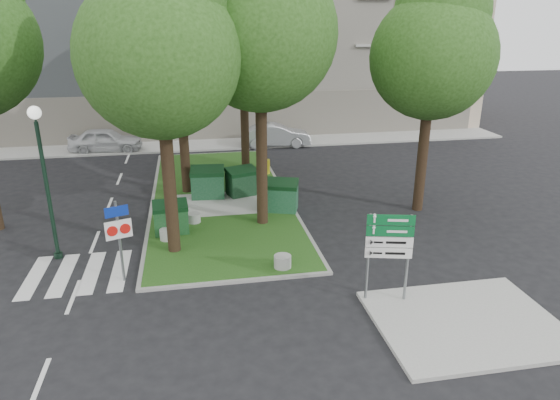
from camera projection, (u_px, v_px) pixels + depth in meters
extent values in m
plane|color=black|center=(222.00, 283.00, 15.93)|extent=(120.00, 120.00, 0.00)
cube|color=#204E16|center=(220.00, 197.00, 23.39)|extent=(6.00, 16.00, 0.12)
cube|color=gray|center=(220.00, 197.00, 23.39)|extent=(6.30, 16.30, 0.10)
cube|color=#999993|center=(466.00, 322.00, 13.79)|extent=(5.00, 4.00, 0.12)
cube|color=#999993|center=(201.00, 145.00, 33.00)|extent=(42.00, 3.00, 0.12)
cube|color=silver|center=(106.00, 271.00, 16.68)|extent=(5.00, 3.00, 0.01)
cube|color=#C4B293|center=(192.00, 18.00, 37.20)|extent=(41.00, 12.00, 16.00)
cylinder|color=black|center=(168.00, 171.00, 16.93)|extent=(0.44, 0.44, 6.16)
sphere|color=#204512|center=(159.00, 57.00, 15.65)|extent=(5.20, 5.20, 5.20)
cylinder|color=black|center=(262.00, 145.00, 19.28)|extent=(0.44, 0.44, 6.72)
sphere|color=#204512|center=(260.00, 34.00, 17.88)|extent=(5.60, 5.60, 5.60)
cylinder|color=black|center=(183.00, 134.00, 23.07)|extent=(0.44, 0.44, 5.88)
sphere|color=#204512|center=(178.00, 53.00, 21.84)|extent=(4.80, 4.80, 4.80)
sphere|color=#204512|center=(182.00, 13.00, 21.50)|extent=(3.60, 3.60, 3.60)
cylinder|color=black|center=(244.00, 108.00, 26.19)|extent=(0.44, 0.44, 7.00)
sphere|color=#204512|center=(242.00, 23.00, 24.73)|extent=(5.80, 5.80, 5.80)
cylinder|color=black|center=(424.00, 144.00, 21.07)|extent=(0.44, 0.44, 5.88)
sphere|color=#204512|center=(432.00, 57.00, 19.85)|extent=(5.00, 5.00, 5.00)
sphere|color=#204512|center=(442.00, 12.00, 19.50)|extent=(3.75, 3.75, 3.75)
cube|color=#113E18|center=(171.00, 220.00, 19.29)|extent=(1.34, 0.96, 1.01)
cube|color=black|center=(170.00, 206.00, 19.09)|extent=(1.39, 1.02, 0.29)
cube|color=#123E21|center=(208.00, 185.00, 23.08)|extent=(1.57, 1.13, 1.17)
cube|color=black|center=(207.00, 171.00, 22.84)|extent=(1.63, 1.20, 0.34)
cube|color=black|center=(242.00, 184.00, 23.40)|extent=(1.58, 1.30, 1.07)
cube|color=black|center=(242.00, 171.00, 23.19)|extent=(1.65, 1.37, 0.31)
cube|color=#16492A|center=(281.00, 198.00, 21.52)|extent=(1.62, 1.34, 1.10)
cube|color=black|center=(281.00, 184.00, 21.30)|extent=(1.69, 1.42, 0.32)
cylinder|color=#A5A5A0|center=(167.00, 234.00, 18.74)|extent=(0.56, 0.56, 0.40)
cylinder|color=#9B9B96|center=(283.00, 261.00, 16.64)|extent=(0.58, 0.58, 0.42)
cylinder|color=gray|center=(194.00, 218.00, 20.32)|extent=(0.53, 0.53, 0.38)
cylinder|color=gold|center=(266.00, 166.00, 26.67)|extent=(0.43, 0.43, 0.75)
cylinder|color=black|center=(48.00, 193.00, 16.80)|extent=(0.14, 0.14, 4.85)
cylinder|color=black|center=(58.00, 255.00, 17.60)|extent=(0.29, 0.29, 0.19)
sphere|color=white|center=(34.00, 113.00, 15.87)|extent=(0.43, 0.43, 0.43)
cylinder|color=slate|center=(120.00, 242.00, 15.62)|extent=(0.11, 0.11, 2.74)
cube|color=navy|center=(116.00, 211.00, 15.26)|extent=(0.68, 0.29, 0.33)
cube|color=white|center=(118.00, 229.00, 15.47)|extent=(0.79, 0.32, 0.60)
cylinder|color=red|center=(112.00, 230.00, 15.43)|extent=(0.32, 0.14, 0.33)
cylinder|color=red|center=(125.00, 229.00, 15.50)|extent=(0.32, 0.14, 0.33)
cylinder|color=slate|center=(368.00, 257.00, 14.41)|extent=(0.10, 0.10, 2.69)
cylinder|color=slate|center=(408.00, 258.00, 14.35)|extent=(0.10, 0.10, 2.69)
cube|color=#0B5A28|center=(391.00, 220.00, 13.97)|extent=(1.32, 0.36, 0.31)
cube|color=#0B5A28|center=(390.00, 231.00, 14.09)|extent=(1.32, 0.36, 0.31)
cube|color=white|center=(389.00, 242.00, 14.21)|extent=(1.32, 0.36, 0.31)
cube|color=white|center=(388.00, 253.00, 14.33)|extent=(1.32, 0.36, 0.31)
imported|color=silver|center=(106.00, 140.00, 31.31)|extent=(4.56, 2.09, 1.52)
imported|color=#9EA2A6|center=(275.00, 135.00, 32.66)|extent=(4.64, 1.92, 1.49)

